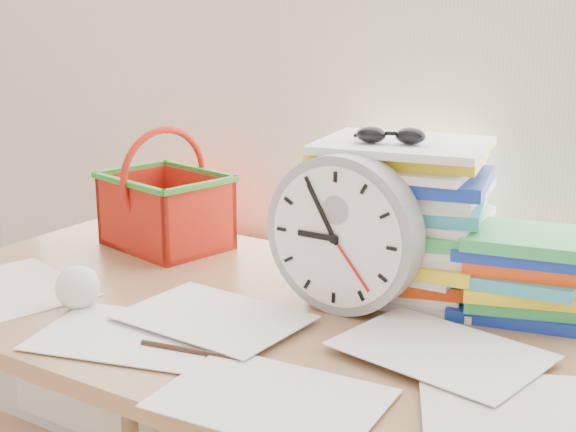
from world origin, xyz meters
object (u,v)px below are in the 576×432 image
Objects in this scene: book_stack at (524,275)px; basket at (165,189)px; desk at (275,355)px; clock at (344,234)px; paper_stack at (400,218)px.

book_stack is 0.76m from basket.
clock is (0.09, 0.08, 0.21)m from desk.
desk is at bearing -138.30° from clock.
paper_stack is at bearing -179.57° from book_stack.
paper_stack is 0.53m from basket.
clock is at bearing -105.40° from paper_stack.
book_stack is (0.23, 0.00, -0.06)m from paper_stack.
basket is at bearing 166.23° from clock.
desk is at bearing -120.19° from paper_stack.
desk is 5.57× the size of basket.
clock reaches higher than book_stack.
book_stack is (0.26, 0.14, -0.06)m from clock.
desk is 0.33m from paper_stack.
book_stack is at bearing 13.38° from basket.
clock is at bearing -152.32° from book_stack.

